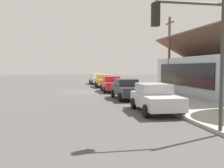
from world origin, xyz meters
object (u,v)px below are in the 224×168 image
(car_ivory, at_px, (97,79))
(fire_hydrant_red, at_px, (126,87))
(car_silver, at_px, (155,98))
(utility_pole_wooden, at_px, (169,53))
(car_cherry, at_px, (111,84))
(traffic_light_main, at_px, (196,40))
(car_charcoal, at_px, (127,89))
(car_mustard, at_px, (104,81))

(car_ivory, height_order, fire_hydrant_red, car_ivory)
(car_silver, xyz_separation_m, utility_pole_wooden, (-10.54, 5.32, 3.11))
(utility_pole_wooden, bearing_deg, fire_hydrant_red, -112.19)
(car_cherry, xyz_separation_m, car_silver, (12.44, 0.19, 0.00))
(car_cherry, height_order, car_silver, same)
(car_ivory, bearing_deg, car_silver, -0.64)
(car_silver, distance_m, traffic_light_main, 5.77)
(car_cherry, relative_size, car_charcoal, 1.05)
(fire_hydrant_red, bearing_deg, traffic_light_main, -5.49)
(car_silver, distance_m, fire_hydrant_red, 12.24)
(car_cherry, relative_size, car_silver, 1.04)
(traffic_light_main, bearing_deg, utility_pole_wooden, 160.10)
(car_ivory, xyz_separation_m, car_cherry, (12.42, -0.06, 0.00))
(car_cherry, distance_m, traffic_light_main, 17.74)
(car_ivory, height_order, car_cherry, same)
(car_mustard, distance_m, utility_pole_wooden, 10.33)
(car_cherry, bearing_deg, car_ivory, -177.93)
(car_charcoal, bearing_deg, car_ivory, 179.53)
(car_mustard, relative_size, car_charcoal, 1.05)
(fire_hydrant_red, bearing_deg, car_charcoal, -13.43)
(car_ivory, distance_m, fire_hydrant_red, 12.78)
(car_charcoal, bearing_deg, traffic_light_main, -1.54)
(car_ivory, relative_size, car_silver, 0.96)
(car_silver, bearing_deg, car_cherry, -176.74)
(car_silver, bearing_deg, utility_pole_wooden, 155.60)
(traffic_light_main, bearing_deg, car_charcoal, 178.92)
(utility_pole_wooden, bearing_deg, car_ivory, -159.18)
(utility_pole_wooden, relative_size, fire_hydrant_red, 10.56)
(fire_hydrant_red, bearing_deg, car_ivory, -173.49)
(car_ivory, xyz_separation_m, car_charcoal, (18.76, -0.00, -0.00))
(car_mustard, bearing_deg, fire_hydrant_red, 14.28)
(utility_pole_wooden, distance_m, fire_hydrant_red, 5.52)
(car_mustard, xyz_separation_m, utility_pole_wooden, (8.27, 5.35, 3.11))
(car_cherry, xyz_separation_m, fire_hydrant_red, (0.27, 1.51, -0.32))
(car_mustard, height_order, fire_hydrant_red, car_mustard)
(car_silver, height_order, utility_pole_wooden, utility_pole_wooden)
(car_cherry, height_order, car_charcoal, same)
(car_mustard, distance_m, car_charcoal, 12.71)
(car_charcoal, bearing_deg, car_mustard, 179.07)
(car_charcoal, xyz_separation_m, car_silver, (6.10, 0.13, 0.00))
(utility_pole_wooden, xyz_separation_m, fire_hydrant_red, (-1.63, -4.00, -3.43))
(car_cherry, bearing_deg, fire_hydrant_red, 82.34)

